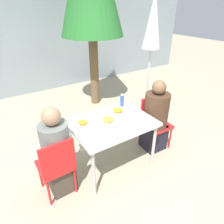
# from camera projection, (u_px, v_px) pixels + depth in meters

# --- Properties ---
(ground_plane) EXTENTS (24.00, 24.00, 0.00)m
(ground_plane) POSITION_uv_depth(u_px,v_px,m) (112.00, 163.00, 3.10)
(ground_plane) COLOR tan
(building_facade) EXTENTS (10.00, 0.20, 3.00)m
(building_facade) POSITION_uv_depth(u_px,v_px,m) (34.00, 34.00, 5.02)
(building_facade) COLOR #89999E
(building_facade) RESTS_ON ground
(dining_table) EXTENTS (1.11, 0.82, 0.76)m
(dining_table) POSITION_uv_depth(u_px,v_px,m) (112.00, 126.00, 2.77)
(dining_table) COLOR white
(dining_table) RESTS_ON ground
(chair_left) EXTENTS (0.41, 0.41, 0.86)m
(chair_left) POSITION_uv_depth(u_px,v_px,m) (57.00, 164.00, 2.37)
(chair_left) COLOR red
(chair_left) RESTS_ON ground
(person_left) EXTENTS (0.34, 0.34, 1.21)m
(person_left) POSITION_uv_depth(u_px,v_px,m) (57.00, 154.00, 2.42)
(person_left) COLOR #473D33
(person_left) RESTS_ON ground
(chair_right) EXTENTS (0.42, 0.42, 0.86)m
(chair_right) POSITION_uv_depth(u_px,v_px,m) (154.00, 119.00, 3.29)
(chair_right) COLOR red
(chair_right) RESTS_ON ground
(person_right) EXTENTS (0.38, 0.38, 1.20)m
(person_right) POSITION_uv_depth(u_px,v_px,m) (155.00, 119.00, 3.19)
(person_right) COLOR black
(person_right) RESTS_ON ground
(closed_umbrella) EXTENTS (0.36, 0.36, 2.36)m
(closed_umbrella) POSITION_uv_depth(u_px,v_px,m) (152.00, 32.00, 3.33)
(closed_umbrella) COLOR #333333
(closed_umbrella) RESTS_ON ground
(plate_0) EXTENTS (0.27, 0.27, 0.07)m
(plate_0) POSITION_uv_depth(u_px,v_px,m) (118.00, 111.00, 2.94)
(plate_0) COLOR white
(plate_0) RESTS_ON dining_table
(plate_1) EXTENTS (0.27, 0.27, 0.07)m
(plate_1) POSITION_uv_depth(u_px,v_px,m) (108.00, 120.00, 2.71)
(plate_1) COLOR white
(plate_1) RESTS_ON dining_table
(plate_2) EXTENTS (0.23, 0.23, 0.07)m
(plate_2) POSITION_uv_depth(u_px,v_px,m) (83.00, 123.00, 2.65)
(plate_2) COLOR white
(plate_2) RESTS_ON dining_table
(bottle) EXTENTS (0.06, 0.06, 0.20)m
(bottle) POSITION_uv_depth(u_px,v_px,m) (122.00, 101.00, 3.09)
(bottle) COLOR #334C8E
(bottle) RESTS_ON dining_table
(drinking_cup) EXTENTS (0.07, 0.07, 0.10)m
(drinking_cup) POSITION_uv_depth(u_px,v_px,m) (88.00, 130.00, 2.46)
(drinking_cup) COLOR silver
(drinking_cup) RESTS_ON dining_table
(salad_bowl) EXTENTS (0.19, 0.19, 0.05)m
(salad_bowl) POSITION_uv_depth(u_px,v_px,m) (144.00, 121.00, 2.69)
(salad_bowl) COLOR white
(salad_bowl) RESTS_ON dining_table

